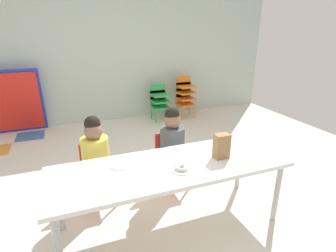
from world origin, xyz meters
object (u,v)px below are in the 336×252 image
Objects in this scene: paper_bag_brown at (222,146)px; kid_chair_green_stack at (160,100)px; kid_chair_orange_stack at (185,94)px; folded_activity_table at (13,102)px; paper_plate_center_table at (121,165)px; seated_child_near_camera at (95,153)px; donut_powdered_on_plate at (182,167)px; craft_table at (171,170)px; paper_plate_near_edge at (181,170)px; seated_child_middle_seat at (172,141)px.

kid_chair_green_stack is at bearing 80.99° from paper_bag_brown.
kid_chair_orange_stack is at bearing 70.89° from paper_bag_brown.
folded_activity_table is at bearing 123.19° from paper_bag_brown.
folded_activity_table is 3.14m from paper_plate_center_table.
seated_child_near_camera is 1.15× the size of kid_chair_orange_stack.
kid_chair_green_stack is 6.30× the size of donut_powdered_on_plate.
seated_child_near_camera is 2.71m from kid_chair_green_stack.
seated_child_near_camera is 8.49× the size of donut_powdered_on_plate.
seated_child_near_camera is 4.17× the size of paper_bag_brown.
craft_table is 2.49× the size of kid_chair_orange_stack.
donut_powdered_on_plate reaches higher than paper_plate_center_table.
seated_child_near_camera is at bearing -122.86° from kid_chair_green_stack.
kid_chair_orange_stack is 4.44× the size of paper_plate_center_table.
paper_bag_brown is 1.22× the size of paper_plate_near_edge.
paper_plate_center_table is (-0.85, 0.17, -0.11)m from paper_bag_brown.
paper_bag_brown reaches higher than craft_table.
paper_plate_center_table reaches higher than craft_table.
paper_plate_center_table is at bearing 168.53° from paper_bag_brown.
paper_plate_center_table is at bearing -115.70° from kid_chair_green_stack.
seated_child_middle_seat is at bearing -53.88° from folded_activity_table.
seated_child_near_camera is 3.03m from kid_chair_orange_stack.
craft_table is 3.43m from folded_activity_table.
craft_table is 0.63m from seated_child_middle_seat.
kid_chair_orange_stack is 3.03m from folded_activity_table.
craft_table is at bearing -19.34° from paper_plate_center_table.
seated_child_near_camera is 1.00× the size of seated_child_middle_seat.
folded_activity_table reaches higher than donut_powdered_on_plate.
paper_plate_near_edge is (-0.20, -0.69, 0.05)m from seated_child_middle_seat.
paper_bag_brown is (0.21, -0.61, 0.16)m from seated_child_middle_seat.
seated_child_middle_seat reaches higher than kid_chair_orange_stack.
seated_child_near_camera is 2.67m from folded_activity_table.
kid_chair_orange_stack is at bearing 48.52° from seated_child_near_camera.
paper_plate_near_edge is at bearing -106.30° from seated_child_middle_seat.
donut_powdered_on_plate is at bearing 0.00° from paper_plate_near_edge.
folded_activity_table is 6.04× the size of paper_plate_center_table.
kid_chair_green_stack reaches higher than paper_plate_center_table.
paper_bag_brown reaches higher than kid_chair_orange_stack.
seated_child_middle_seat is at bearing 73.70° from paper_plate_near_edge.
paper_plate_near_edge is (-0.87, -2.96, 0.21)m from kid_chair_green_stack.
paper_bag_brown is at bearing -109.11° from kid_chair_orange_stack.
seated_child_middle_seat is at bearing 34.72° from paper_plate_center_table.
folded_activity_table is at bearing 176.12° from kid_chair_orange_stack.
seated_child_near_camera reaches higher than donut_powdered_on_plate.
folded_activity_table is (-3.02, 0.20, 0.08)m from kid_chair_orange_stack.
paper_plate_near_edge and paper_plate_center_table have the same top height.
paper_plate_near_edge is (1.61, -3.16, 0.07)m from folded_activity_table.
folded_activity_table reaches higher than paper_plate_center_table.
paper_plate_near_edge is at bearing -67.20° from craft_table.
craft_table is 2.17× the size of seated_child_middle_seat.
kid_chair_green_stack is at bearing 73.59° from donut_powdered_on_plate.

